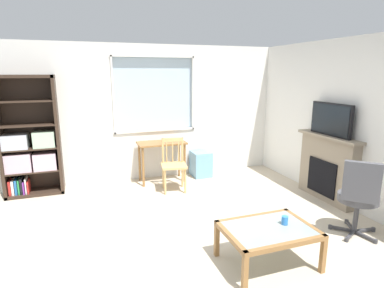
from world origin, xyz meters
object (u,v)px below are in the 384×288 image
Objects in this scene: bookshelf at (30,145)px; desk_under_window at (162,149)px; plastic_drawer_unit at (201,164)px; sippy_cup at (285,220)px; tv at (331,119)px; office_chair at (359,195)px; fireplace at (327,168)px; coffee_table at (268,233)px; wooden_chair at (174,164)px.

bookshelf reaches higher than desk_under_window.
plastic_drawer_unit is 3.00m from sippy_cup.
office_chair is (-0.50, -1.10, -0.75)m from tv.
fireplace is 1.47× the size of tv.
plastic_drawer_unit is at bearing 129.30° from tv.
office_chair is 1.37m from coffee_table.
bookshelf is at bearing 178.81° from plastic_drawer_unit.
bookshelf is 4.82m from tv.
office_chair is at bearing 5.62° from coffee_table.
bookshelf is at bearing 177.07° from desk_under_window.
fireplace is 2.24m from coffee_table.
bookshelf is at bearing 157.56° from tv.
plastic_drawer_unit is at bearing 82.46° from coffee_table.
bookshelf is at bearing 143.34° from office_chair.
bookshelf reaches higher than wooden_chair.
bookshelf reaches higher than fireplace.
desk_under_window is at bearing 98.55° from wooden_chair.
tv is 8.91× the size of sippy_cup.
tv reaches higher than office_chair.
tv is (1.45, -1.77, 1.06)m from plastic_drawer_unit.
office_chair is at bearing -71.65° from plastic_drawer_unit.
coffee_table is at bearing -174.38° from office_chair.
wooden_chair is at bearing 151.14° from fireplace.
tv is 2.21m from sippy_cup.
fireplace is (1.47, -1.77, 0.28)m from plastic_drawer_unit.
plastic_drawer_unit is 0.61× the size of tv.
plastic_drawer_unit is at bearing 108.35° from office_chair.
bookshelf is at bearing 164.55° from wooden_chair.
fireplace is at bearing -37.21° from desk_under_window.
plastic_drawer_unit is (0.72, 0.56, -0.22)m from wooden_chair.
desk_under_window is at bearing 142.79° from fireplace.
office_chair is at bearing 5.97° from sippy_cup.
tv is (2.17, -1.21, 0.84)m from wooden_chair.
office_chair is 11.11× the size of sippy_cup.
bookshelf is at bearing 130.20° from coffee_table.
desk_under_window is at bearing 121.83° from office_chair.
sippy_cup is (-1.66, -1.22, -0.07)m from fireplace.
fireplace is at bearing -0.00° from tv.
sippy_cup reaches higher than plastic_drawer_unit.
bookshelf is at bearing 132.49° from sippy_cup.
sippy_cup is at bearing -78.36° from desk_under_window.
fireplace is 1.18× the size of office_chair.
fireplace is at bearing -22.36° from bookshelf.
wooden_chair is at bearing 102.29° from sippy_cup.
fireplace reaches higher than plastic_drawer_unit.
sippy_cup is (-0.19, -2.99, 0.22)m from plastic_drawer_unit.
tv reaches higher than wooden_chair.
bookshelf is 1.97× the size of office_chair.
plastic_drawer_unit is 5.45× the size of sippy_cup.
office_chair is 1.06× the size of coffee_table.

